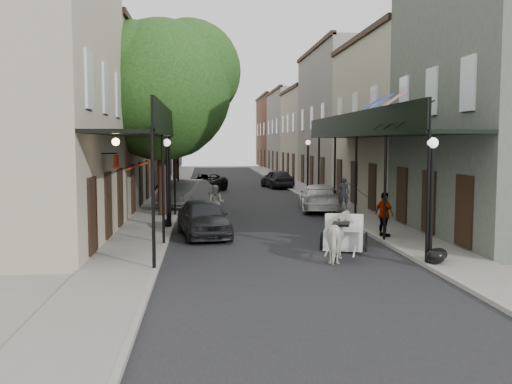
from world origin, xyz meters
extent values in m
plane|color=gray|center=(0.00, 0.00, 0.00)|extent=(140.00, 140.00, 0.00)
cube|color=black|center=(0.00, 20.00, 0.01)|extent=(8.00, 90.00, 0.01)
cube|color=gray|center=(-5.00, 20.00, 0.06)|extent=(2.20, 90.00, 0.12)
cube|color=gray|center=(5.00, 20.00, 0.06)|extent=(2.20, 90.00, 0.12)
cube|color=#A49A83|center=(-8.60, 30.00, 5.25)|extent=(5.00, 80.00, 10.50)
cube|color=gray|center=(8.60, 30.00, 5.25)|extent=(5.00, 80.00, 10.50)
cube|color=black|center=(-5.00, 7.00, 4.00)|extent=(2.20, 18.00, 0.12)
cube|color=black|center=(-3.95, 7.00, 4.50)|extent=(0.06, 18.00, 1.00)
cylinder|color=black|center=(-4.00, -2.00, 2.12)|extent=(0.10, 0.10, 4.00)
cylinder|color=black|center=(-4.00, 6.00, 2.12)|extent=(0.10, 0.10, 4.00)
cylinder|color=black|center=(-4.00, 14.00, 2.12)|extent=(0.10, 0.10, 4.00)
cube|color=black|center=(5.00, 7.00, 4.00)|extent=(2.20, 18.00, 0.12)
cube|color=black|center=(3.95, 7.00, 4.50)|extent=(0.06, 18.00, 1.00)
cylinder|color=black|center=(4.00, -2.00, 2.12)|extent=(0.10, 0.10, 4.00)
cylinder|color=black|center=(4.00, 6.00, 2.12)|extent=(0.10, 0.10, 4.00)
cylinder|color=black|center=(4.00, 14.00, 2.12)|extent=(0.10, 0.10, 4.00)
cylinder|color=#382619|center=(-4.60, 10.00, 2.92)|extent=(0.44, 0.44, 5.60)
sphere|color=#1A3D13|center=(-4.60, 10.00, 6.20)|extent=(6.80, 6.80, 6.80)
sphere|color=#1A3D13|center=(-3.24, 10.60, 7.20)|extent=(5.10, 5.10, 5.10)
cylinder|color=#382619|center=(-4.60, 24.00, 2.64)|extent=(0.44, 0.44, 5.04)
sphere|color=#1A3D13|center=(-4.60, 24.00, 5.58)|extent=(6.00, 6.00, 6.00)
sphere|color=#1A3D13|center=(-3.40, 24.60, 6.48)|extent=(4.50, 4.50, 4.50)
cylinder|color=black|center=(4.10, -2.00, 0.27)|extent=(0.28, 0.28, 0.30)
cylinder|color=black|center=(4.10, -2.00, 1.82)|extent=(0.12, 0.12, 3.40)
sphere|color=white|center=(4.10, -2.00, 3.67)|extent=(0.32, 0.32, 0.32)
cylinder|color=black|center=(-4.10, 6.00, 0.27)|extent=(0.28, 0.28, 0.30)
cylinder|color=black|center=(-4.10, 6.00, 1.82)|extent=(0.12, 0.12, 3.40)
sphere|color=white|center=(-4.10, 6.00, 3.67)|extent=(0.32, 0.32, 0.32)
cylinder|color=black|center=(4.10, 18.00, 0.27)|extent=(0.28, 0.28, 0.30)
cylinder|color=black|center=(4.10, 18.00, 1.82)|extent=(0.12, 0.12, 3.40)
sphere|color=white|center=(4.10, 18.00, 3.67)|extent=(0.32, 0.32, 0.32)
imported|color=silver|center=(1.64, -1.00, 0.76)|extent=(1.31, 1.96, 1.52)
torus|color=black|center=(1.69, 1.78, 0.57)|extent=(0.42, 1.17, 1.19)
torus|color=black|center=(3.14, 1.35, 0.57)|extent=(0.42, 1.17, 1.19)
torus|color=black|center=(1.49, 0.49, 0.30)|extent=(0.24, 0.61, 0.62)
torus|color=black|center=(2.59, 0.16, 0.30)|extent=(0.24, 0.61, 0.62)
cube|color=silver|center=(2.36, 1.39, 0.97)|extent=(1.72, 1.96, 0.65)
cube|color=silver|center=(2.08, 0.46, 1.43)|extent=(1.21, 0.81, 0.11)
cube|color=silver|center=(2.02, 0.24, 1.71)|extent=(1.09, 0.41, 0.46)
imported|color=black|center=(2.08, 0.46, 2.01)|extent=(0.43, 0.35, 1.04)
imported|color=#AFADA5|center=(-2.00, 8.79, 0.83)|extent=(0.94, 0.81, 1.66)
imported|color=gray|center=(-5.15, 18.00, 0.98)|extent=(1.26, 1.01, 1.71)
imported|color=gray|center=(4.23, 2.72, 0.97)|extent=(0.76, 1.08, 1.70)
imported|color=black|center=(-2.60, 4.00, 0.74)|extent=(2.40, 4.56, 1.48)
imported|color=#939498|center=(-3.60, 14.00, 0.79)|extent=(3.20, 5.07, 1.58)
imported|color=black|center=(-2.60, 24.00, 0.70)|extent=(4.03, 5.51, 1.39)
imported|color=silver|center=(3.60, 11.85, 0.73)|extent=(2.67, 5.23, 1.45)
imported|color=black|center=(3.33, 27.30, 0.76)|extent=(2.54, 4.70, 1.52)
ellipsoid|color=black|center=(4.20, -2.20, 0.35)|extent=(0.55, 0.55, 0.46)
ellipsoid|color=black|center=(4.50, -1.75, 0.31)|extent=(0.48, 0.48, 0.38)
camera|label=1|loc=(-2.57, -18.14, 3.69)|focal=40.00mm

